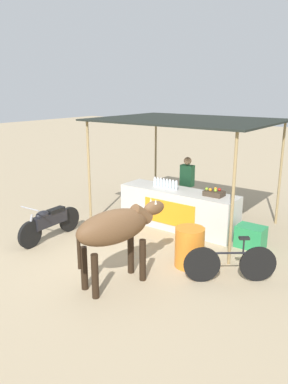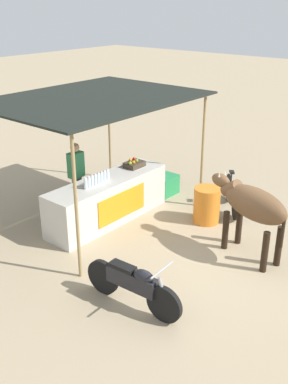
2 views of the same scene
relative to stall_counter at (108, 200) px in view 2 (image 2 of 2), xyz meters
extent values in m
plane|color=tan|center=(0.00, -2.20, -0.48)|extent=(60.00, 60.00, 0.00)
cube|color=beige|center=(0.00, 0.00, 0.00)|extent=(3.00, 0.80, 0.96)
cube|color=orange|center=(0.00, -0.41, 0.00)|extent=(1.40, 0.02, 0.58)
cube|color=black|center=(0.00, 0.30, 2.15)|extent=(4.20, 3.20, 0.04)
cylinder|color=#997F51|center=(-1.89, -1.14, 0.84)|extent=(0.06, 0.06, 2.63)
cylinder|color=#997F51|center=(1.89, -1.14, 0.84)|extent=(0.06, 0.06, 2.63)
cylinder|color=#997F51|center=(1.89, 1.74, 0.84)|extent=(0.06, 0.06, 2.63)
cylinder|color=silver|center=(-0.67, -0.05, 0.59)|extent=(0.07, 0.07, 0.22)
cylinder|color=white|center=(-0.67, -0.05, 0.71)|extent=(0.04, 0.04, 0.03)
cylinder|color=silver|center=(-0.58, -0.05, 0.59)|extent=(0.07, 0.07, 0.22)
cylinder|color=white|center=(-0.58, -0.05, 0.71)|extent=(0.04, 0.04, 0.03)
cylinder|color=silver|center=(-0.48, -0.05, 0.59)|extent=(0.07, 0.07, 0.22)
cylinder|color=white|center=(-0.48, -0.05, 0.71)|extent=(0.04, 0.04, 0.03)
cylinder|color=silver|center=(-0.40, -0.05, 0.59)|extent=(0.07, 0.07, 0.22)
cylinder|color=white|center=(-0.40, -0.05, 0.71)|extent=(0.04, 0.04, 0.03)
cylinder|color=silver|center=(-0.30, -0.05, 0.59)|extent=(0.07, 0.07, 0.22)
cylinder|color=white|center=(-0.30, -0.05, 0.71)|extent=(0.04, 0.04, 0.03)
cylinder|color=silver|center=(-0.21, -0.05, 0.59)|extent=(0.07, 0.07, 0.22)
cylinder|color=white|center=(-0.21, -0.05, 0.71)|extent=(0.04, 0.04, 0.03)
cylinder|color=silver|center=(-0.12, -0.05, 0.59)|extent=(0.07, 0.07, 0.22)
cylinder|color=white|center=(-0.12, -0.05, 0.71)|extent=(0.04, 0.04, 0.03)
cylinder|color=silver|center=(-0.03, -0.05, 0.59)|extent=(0.07, 0.07, 0.22)
cylinder|color=white|center=(-0.03, -0.05, 0.71)|extent=(0.04, 0.04, 0.03)
cube|color=#3F3326|center=(0.93, 0.05, 0.54)|extent=(0.44, 0.32, 0.12)
sphere|color=orange|center=(0.85, 0.00, 0.63)|extent=(0.08, 0.08, 0.08)
sphere|color=#8CB22D|center=(0.75, 0.02, 0.63)|extent=(0.08, 0.08, 0.08)
sphere|color=#8CB22D|center=(0.98, 0.02, 0.63)|extent=(0.08, 0.08, 0.08)
sphere|color=#B21E19|center=(1.02, 0.14, 0.63)|extent=(0.08, 0.08, 0.08)
sphere|color=orange|center=(0.91, 0.16, 0.63)|extent=(0.08, 0.08, 0.08)
cylinder|color=#383842|center=(-0.20, 0.75, -0.04)|extent=(0.22, 0.22, 0.88)
cube|color=#337F4C|center=(-0.20, 0.75, 0.68)|extent=(0.34, 0.20, 0.56)
sphere|color=tan|center=(-0.20, 0.75, 1.07)|extent=(0.20, 0.20, 0.20)
cube|color=#268C4C|center=(1.92, -0.10, -0.24)|extent=(0.60, 0.44, 0.48)
cylinder|color=orange|center=(1.30, -1.68, -0.09)|extent=(0.57, 0.57, 0.78)
ellipsoid|color=brown|center=(0.60, -3.10, 0.60)|extent=(0.88, 1.49, 0.60)
cylinder|color=black|center=(0.56, -2.57, -0.09)|extent=(0.12, 0.12, 0.78)
cylinder|color=black|center=(0.91, -2.67, -0.09)|extent=(0.12, 0.12, 0.78)
cylinder|color=black|center=(0.29, -3.52, -0.09)|extent=(0.12, 0.12, 0.78)
cylinder|color=black|center=(0.64, -3.62, -0.09)|extent=(0.12, 0.12, 0.78)
cylinder|color=brown|center=(0.76, -2.52, 0.71)|extent=(0.35, 0.50, 0.41)
ellipsoid|color=brown|center=(0.84, -2.23, 0.77)|extent=(0.33, 0.48, 0.26)
cone|color=beige|center=(0.77, -2.23, 0.91)|extent=(0.05, 0.05, 0.10)
cone|color=beige|center=(0.90, -2.27, 0.91)|extent=(0.05, 0.05, 0.10)
cylinder|color=black|center=(0.42, -3.74, 0.33)|extent=(0.06, 0.06, 0.60)
cylinder|color=black|center=(-1.90, -2.98, -0.18)|extent=(0.12, 0.60, 0.60)
cylinder|color=black|center=(-1.97, -1.78, -0.18)|extent=(0.12, 0.60, 0.60)
cube|color=black|center=(-1.94, -2.38, 0.00)|extent=(0.23, 0.91, 0.28)
ellipsoid|color=black|center=(-1.93, -2.60, 0.16)|extent=(0.22, 0.37, 0.20)
cube|color=black|center=(-1.95, -2.20, 0.16)|extent=(0.21, 0.45, 0.10)
cylinder|color=#99999E|center=(-1.91, -2.93, 0.40)|extent=(0.55, 0.06, 0.03)
cylinder|color=#99999E|center=(-1.91, -2.96, 0.02)|extent=(0.06, 0.20, 0.49)
cylinder|color=black|center=(1.79, -2.09, -0.15)|extent=(0.55, 0.44, 0.66)
cylinder|color=black|center=(2.58, -1.48, -0.15)|extent=(0.55, 0.44, 0.66)
cylinder|color=black|center=(2.19, -1.79, 0.07)|extent=(0.69, 0.55, 0.04)
cylinder|color=black|center=(2.36, -1.65, 0.19)|extent=(0.03, 0.03, 0.28)
cube|color=black|center=(2.36, -1.65, 0.35)|extent=(0.20, 0.19, 0.04)
camera|label=1|loc=(4.57, -7.57, 2.86)|focal=35.00mm
camera|label=2|loc=(-6.28, -6.23, 3.98)|focal=42.00mm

